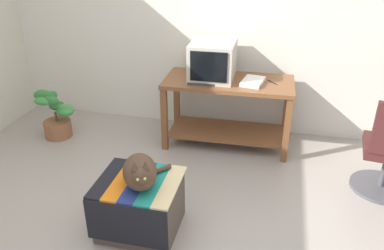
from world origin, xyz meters
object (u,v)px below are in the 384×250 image
Objects in this scene: ottoman_with_blanket at (140,205)px; cat at (140,172)px; book at (253,82)px; keyboard at (208,82)px; potted_plant at (56,116)px; desk at (228,101)px; tv_monitor at (213,60)px.

ottoman_with_blanket is 1.25× the size of cat.
book is at bearing 43.12° from cat.
potted_plant is at bearing -178.60° from keyboard.
desk reaches higher than ottoman_with_blanket.
tv_monitor is at bearing 10.90° from potted_plant.
tv_monitor is at bearing 179.23° from book.
keyboard is (-0.18, -0.14, 0.24)m from desk.
cat is (-0.21, -1.41, -0.18)m from keyboard.
tv_monitor is 0.25m from keyboard.
tv_monitor is at bearing 84.33° from keyboard.
keyboard reaches higher than ottoman_with_blanket.
tv_monitor reaches higher than ottoman_with_blanket.
ottoman_with_blanket is 0.33m from cat.
desk is at bearing 51.83° from cat.
desk is at bearing 8.73° from potted_plant.
desk is at bearing 74.04° from ottoman_with_blanket.
ottoman_with_blanket is (-0.43, -1.51, -0.27)m from desk.
tv_monitor is (-0.17, 0.04, 0.41)m from desk.
potted_plant is at bearing 115.02° from cat.
keyboard is 0.67× the size of ottoman_with_blanket.
book reaches higher than potted_plant.
book is at bearing 6.65° from potted_plant.
desk is 2.75× the size of cat.
tv_monitor is 1.71m from ottoman_with_blanket.
keyboard is at bearing 57.49° from cat.
book is 1.65m from cat.
tv_monitor is at bearing 80.55° from ottoman_with_blanket.
tv_monitor is 1.64m from cat.
potted_plant is (-1.84, -0.28, -0.24)m from desk.
cat is at bearing -46.52° from ottoman_with_blanket.
book is 0.48× the size of ottoman_with_blanket.
book is 0.52× the size of potted_plant.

